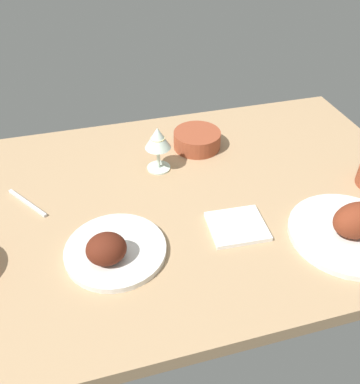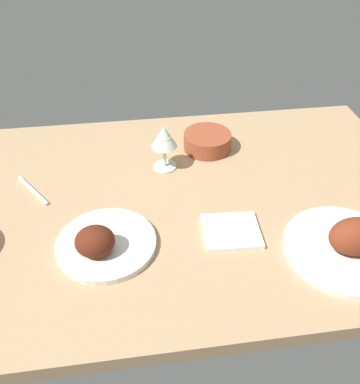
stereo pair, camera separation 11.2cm
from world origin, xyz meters
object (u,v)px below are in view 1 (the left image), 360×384
(wine_glass, at_px, (158,140))
(plate_far_side, at_px, (112,250))
(folded_napkin, at_px, (237,226))
(fork_loose, at_px, (27,203))
(bowl_cream, at_px, (197,139))
(plate_center_main, at_px, (352,228))

(wine_glass, bearing_deg, plate_far_side, -120.13)
(folded_napkin, bearing_deg, fork_loose, 155.17)
(plate_far_side, bearing_deg, folded_napkin, 2.23)
(plate_far_side, relative_size, fork_loose, 1.48)
(fork_loose, bearing_deg, bowl_cream, -109.24)
(plate_far_side, relative_size, plate_center_main, 0.83)
(plate_center_main, xyz_separation_m, fork_loose, (-0.77, 0.34, -0.02))
(bowl_cream, bearing_deg, fork_loose, -164.19)
(plate_center_main, height_order, bowl_cream, plate_center_main)
(bowl_cream, bearing_deg, plate_far_side, -129.56)
(folded_napkin, height_order, fork_loose, folded_napkin)
(plate_far_side, height_order, bowl_cream, plate_far_side)
(bowl_cream, height_order, fork_loose, bowl_cream)
(wine_glass, height_order, folded_napkin, wine_glass)
(folded_napkin, bearing_deg, wine_glass, 113.57)
(plate_center_main, xyz_separation_m, wine_glass, (-0.39, 0.40, 0.07))
(plate_far_side, bearing_deg, wine_glass, 59.87)
(plate_far_side, xyz_separation_m, wine_glass, (0.18, 0.32, 0.08))
(bowl_cream, bearing_deg, wine_glass, -150.50)
(wine_glass, xyz_separation_m, fork_loose, (-0.38, -0.07, -0.10))
(plate_far_side, distance_m, fork_loose, 0.32)
(plate_far_side, height_order, fork_loose, plate_far_side)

